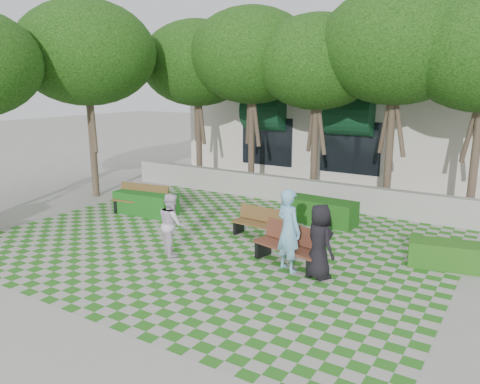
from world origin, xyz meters
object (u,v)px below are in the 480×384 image
Objects in this scene: bench_east at (290,246)px; person_blue at (289,230)px; hedge_midright at (321,211)px; hedge_west at (146,203)px; bench_mid at (260,224)px; person_dark at (320,241)px; hedge_east at (448,255)px; person_white at (172,224)px; bench_west at (141,200)px.

person_blue reaches higher than bench_east.
hedge_west is at bearing -158.18° from hedge_midright.
bench_east is at bearing -36.92° from bench_mid.
person_dark is at bearing -14.49° from hedge_west.
bench_east is 3.72m from hedge_east.
person_white is (-2.85, -0.93, 0.34)m from bench_east.
person_dark is at bearing -68.04° from hedge_midright.
person_blue reaches higher than person_white.
hedge_east is 3.24m from person_dark.
person_dark is at bearing -134.33° from person_white.
hedge_midright is at bearing 21.82° from hedge_west.
person_white reaches higher than bench_east.
person_blue is 3.04m from person_white.
person_blue is at bearing -24.00° from bench_west.
hedge_midright is (0.91, 2.20, -0.03)m from bench_mid.
hedge_west is 6.42m from person_blue.
bench_east is at bearing -79.04° from hedge_midright.
person_dark is (7.04, -1.71, 0.38)m from bench_west.
person_blue is at bearing -131.97° from person_white.
bench_mid is 4.86m from hedge_east.
person_dark is (0.77, -0.00, -0.12)m from person_blue.
person_blue is (-3.12, -2.16, 0.66)m from hedge_east.
hedge_midright is (5.46, 2.20, -0.10)m from bench_west.
hedge_west reaches higher than hedge_east.
bench_west is (-4.56, 0.00, 0.07)m from bench_mid.
hedge_midright is at bearing 71.65° from bench_mid.
hedge_west is 3.99m from person_white.
bench_mid reaches higher than hedge_east.
bench_east reaches higher than hedge_east.
hedge_midright is 5.03m from person_white.
hedge_east is 6.71m from person_white.
person_dark reaches higher than hedge_midright.
hedge_east is at bearing -119.06° from person_white.
person_white reaches higher than bench_mid.
bench_west is at bearing -176.02° from bench_mid.
person_dark is at bearing -157.13° from person_blue.
hedge_east is 0.82× the size of hedge_midright.
hedge_east is at bearing -122.25° from person_blue.
bench_west reaches higher than hedge_west.
person_dark reaches higher than bench_mid.
hedge_midright reaches higher than hedge_east.
hedge_west is at bearing 20.29° from person_dark.
hedge_midright is 5.74m from hedge_west.
bench_mid is at bearing -112.33° from hedge_midright.
person_white reaches higher than hedge_west.
bench_mid is 0.76× the size of hedge_midright.
bench_west reaches higher than hedge_east.
person_blue reaches higher than person_dark.
hedge_midright is at bearing -78.99° from person_white.
person_dark is (1.58, -3.92, 0.47)m from hedge_midright.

